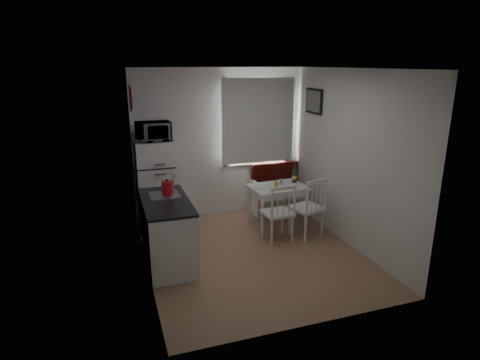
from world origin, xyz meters
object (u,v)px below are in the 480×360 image
object	(u,v)px
microwave	(153,131)
kettle	(167,188)
bench	(284,195)
kitchen_counter	(167,231)
fridge	(156,185)
dining_table	(278,190)
chair_right	(310,202)
chair_left	(280,207)
wine_bottle	(294,173)

from	to	relation	value
microwave	kettle	size ratio (longest dim) A/B	2.21
bench	kitchen_counter	bearing A→B (deg)	-150.29
fridge	microwave	xyz separation A→B (m)	(0.00, -0.05, 0.89)
dining_table	fridge	xyz separation A→B (m)	(-1.95, 0.50, 0.13)
kitchen_counter	chair_right	xyz separation A→B (m)	(2.22, 0.07, 0.15)
bench	fridge	xyz separation A→B (m)	(-2.35, -0.11, 0.45)
fridge	bench	bearing A→B (deg)	2.65
dining_table	chair_left	bearing A→B (deg)	-114.06
bench	wine_bottle	size ratio (longest dim) A/B	3.74
bench	chair_left	xyz separation A→B (m)	(-0.65, -1.27, 0.28)
dining_table	kettle	xyz separation A→B (m)	(-1.92, -0.60, 0.41)
bench	fridge	bearing A→B (deg)	-177.35
wine_bottle	bench	bearing A→B (deg)	84.00
dining_table	kettle	distance (m)	2.05
dining_table	wine_bottle	xyz separation A→B (m)	(0.35, 0.10, 0.24)
kitchen_counter	kettle	xyz separation A→B (m)	(0.05, 0.14, 0.57)
bench	dining_table	xyz separation A→B (m)	(-0.40, -0.61, 0.32)
chair_right	microwave	bearing A→B (deg)	135.34
wine_bottle	dining_table	bearing A→B (deg)	-164.05
bench	chair_left	size ratio (longest dim) A/B	2.50
chair_left	wine_bottle	distance (m)	1.01
chair_left	microwave	size ratio (longest dim) A/B	0.92
dining_table	microwave	bearing A→B (deg)	163.51
dining_table	chair_right	distance (m)	0.72
kitchen_counter	wine_bottle	bearing A→B (deg)	20.01
kitchen_counter	fridge	world-z (taller)	fridge
bench	wine_bottle	distance (m)	0.76
dining_table	bench	bearing A→B (deg)	53.01
dining_table	wine_bottle	distance (m)	0.44
dining_table	kettle	bearing A→B (deg)	-165.98
wine_bottle	microwave	bearing A→B (deg)	171.33
fridge	kettle	world-z (taller)	fridge
microwave	kettle	world-z (taller)	microwave
chair_left	chair_right	size ratio (longest dim) A/B	0.87
kitchen_counter	microwave	size ratio (longest dim) A/B	2.45
chair_right	wine_bottle	xyz separation A→B (m)	(0.10, 0.77, 0.25)
chair_right	wine_bottle	world-z (taller)	wine_bottle
kitchen_counter	dining_table	distance (m)	2.11
dining_table	kitchen_counter	bearing A→B (deg)	-162.76
kitchen_counter	chair_left	world-z (taller)	kitchen_counter
kitchen_counter	kettle	bearing A→B (deg)	70.43
kitchen_counter	kettle	world-z (taller)	kitchen_counter
chair_right	fridge	size ratio (longest dim) A/B	0.38
fridge	wine_bottle	xyz separation A→B (m)	(2.30, -0.40, 0.11)
chair_left	wine_bottle	size ratio (longest dim) A/B	1.50
bench	microwave	world-z (taller)	microwave
microwave	chair_right	bearing A→B (deg)	-27.02
bench	microwave	bearing A→B (deg)	-176.14
chair_left	microwave	bearing A→B (deg)	142.99
bench	fridge	distance (m)	2.40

